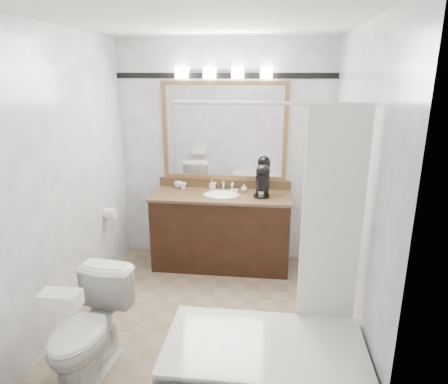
{
  "coord_description": "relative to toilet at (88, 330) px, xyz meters",
  "views": [
    {
      "loc": [
        0.53,
        -3.13,
        2.14
      ],
      "look_at": [
        0.11,
        0.35,
        1.08
      ],
      "focal_mm": 32.0,
      "sensor_mm": 36.0,
      "label": 1
    }
  ],
  "objects": [
    {
      "name": "room",
      "position": [
        0.72,
        0.83,
        0.87
      ],
      "size": [
        2.42,
        2.62,
        2.52
      ],
      "color": "gray",
      "rests_on": "ground"
    },
    {
      "name": "vanity",
      "position": [
        0.72,
        1.85,
        0.07
      ],
      "size": [
        1.53,
        0.58,
        0.97
      ],
      "color": "black",
      "rests_on": "ground"
    },
    {
      "name": "mirror",
      "position": [
        0.72,
        2.11,
        1.12
      ],
      "size": [
        1.4,
        0.04,
        1.1
      ],
      "color": "olive",
      "rests_on": "room"
    },
    {
      "name": "vanity_light_bar",
      "position": [
        0.72,
        2.06,
        1.76
      ],
      "size": [
        1.02,
        0.14,
        0.12
      ],
      "color": "silver",
      "rests_on": "room"
    },
    {
      "name": "accent_stripe",
      "position": [
        0.72,
        2.13,
        1.72
      ],
      "size": [
        2.4,
        0.01,
        0.06
      ],
      "primitive_type": "cube",
      "color": "black",
      "rests_on": "room"
    },
    {
      "name": "bathtub",
      "position": [
        1.28,
        -0.07,
        -0.1
      ],
      "size": [
        1.3,
        0.75,
        1.96
      ],
      "color": "white",
      "rests_on": "ground"
    },
    {
      "name": "tp_roll",
      "position": [
        -0.42,
        1.5,
        0.32
      ],
      "size": [
        0.11,
        0.12,
        0.12
      ],
      "primitive_type": "cylinder",
      "rotation": [
        0.0,
        1.57,
        0.0
      ],
      "color": "white",
      "rests_on": "room"
    },
    {
      "name": "toilet",
      "position": [
        0.0,
        0.0,
        0.0
      ],
      "size": [
        0.51,
        0.78,
        0.75
      ],
      "primitive_type": "imported",
      "rotation": [
        0.0,
        0.0,
        -0.12
      ],
      "color": "white",
      "rests_on": "ground"
    },
    {
      "name": "tissue_box",
      "position": [
        0.0,
        -0.29,
        0.43
      ],
      "size": [
        0.25,
        0.14,
        0.1
      ],
      "primitive_type": "cube",
      "rotation": [
        0.0,
        0.0,
        0.02
      ],
      "color": "white",
      "rests_on": "toilet"
    },
    {
      "name": "coffee_maker",
      "position": [
        1.17,
        1.87,
        0.65
      ],
      "size": [
        0.18,
        0.22,
        0.34
      ],
      "rotation": [
        0.0,
        0.0,
        -0.15
      ],
      "color": "black",
      "rests_on": "vanity"
    },
    {
      "name": "cup_left",
      "position": [
        0.2,
        2.05,
        0.51
      ],
      "size": [
        0.12,
        0.12,
        0.07
      ],
      "primitive_type": "imported",
      "rotation": [
        0.0,
        0.0,
        -0.4
      ],
      "color": "white",
      "rests_on": "vanity"
    },
    {
      "name": "cup_right",
      "position": [
        0.26,
        2.0,
        0.51
      ],
      "size": [
        0.08,
        0.08,
        0.07
      ],
      "primitive_type": "imported",
      "rotation": [
        0.0,
        0.0,
        0.05
      ],
      "color": "white",
      "rests_on": "vanity"
    },
    {
      "name": "soap_bottle_a",
      "position": [
        0.59,
        2.02,
        0.53
      ],
      "size": [
        0.06,
        0.06,
        0.11
      ],
      "primitive_type": "imported",
      "rotation": [
        0.0,
        0.0,
        -0.28
      ],
      "color": "white",
      "rests_on": "vanity"
    },
    {
      "name": "soap_bottle_b",
      "position": [
        0.96,
        1.98,
        0.52
      ],
      "size": [
        0.08,
        0.08,
        0.09
      ],
      "primitive_type": "imported",
      "rotation": [
        0.0,
        0.0,
        -0.13
      ],
      "color": "white",
      "rests_on": "vanity"
    },
    {
      "name": "soap_bar",
      "position": [
        0.85,
        1.97,
        0.49
      ],
      "size": [
        0.09,
        0.07,
        0.03
      ],
      "primitive_type": "cube",
      "rotation": [
        0.0,
        0.0,
        0.15
      ],
      "color": "beige",
      "rests_on": "vanity"
    }
  ]
}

